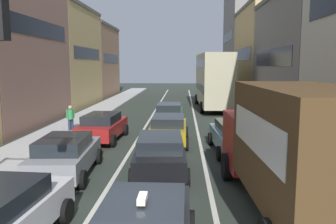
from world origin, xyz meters
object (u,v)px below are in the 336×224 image
object	(u,v)px
coupe_centre_lane_fourth	(169,113)
pedestrian_mid_sidewalk	(71,117)
sedan_left_lane_third	(103,126)
sedan_centre_lane_second	(160,153)
sedan_right_lane_behind_truck	(235,136)
wagon_left_lane_second	(66,155)
bus_mid_queue_primary	(213,78)
hatchback_centre_lane_third	(169,129)
removalist_box_truck	(292,145)

from	to	relation	value
coupe_centre_lane_fourth	pedestrian_mid_sidewalk	xyz separation A→B (m)	(-5.85, -2.86, 0.15)
sedan_left_lane_third	pedestrian_mid_sidewalk	bearing A→B (deg)	51.55
sedan_centre_lane_second	sedan_right_lane_behind_truck	xyz separation A→B (m)	(3.27, 3.32, 0.00)
sedan_centre_lane_second	sedan_left_lane_third	distance (m)	6.54
wagon_left_lane_second	bus_mid_queue_primary	size ratio (longest dim) A/B	0.42
sedan_right_lane_behind_truck	pedestrian_mid_sidewalk	size ratio (longest dim) A/B	2.64
hatchback_centre_lane_third	coupe_centre_lane_fourth	bearing A→B (deg)	2.38
sedan_centre_lane_second	coupe_centre_lane_fourth	xyz separation A→B (m)	(-0.10, 10.55, 0.00)
sedan_centre_lane_second	bus_mid_queue_primary	world-z (taller)	bus_mid_queue_primary
sedan_left_lane_third	bus_mid_queue_primary	world-z (taller)	bus_mid_queue_primary
sedan_right_lane_behind_truck	pedestrian_mid_sidewalk	xyz separation A→B (m)	(-9.22, 4.38, 0.15)
coupe_centre_lane_fourth	removalist_box_truck	bearing A→B (deg)	-165.03
coupe_centre_lane_fourth	wagon_left_lane_second	bearing A→B (deg)	162.50
sedan_centre_lane_second	wagon_left_lane_second	size ratio (longest dim) A/B	1.00
wagon_left_lane_second	pedestrian_mid_sidewalk	xyz separation A→B (m)	(-2.48, 8.10, 0.15)
removalist_box_truck	wagon_left_lane_second	size ratio (longest dim) A/B	1.77
removalist_box_truck	hatchback_centre_lane_third	world-z (taller)	removalist_box_truck
wagon_left_lane_second	pedestrian_mid_sidewalk	distance (m)	8.48
sedan_centre_lane_second	pedestrian_mid_sidewalk	size ratio (longest dim) A/B	2.64
removalist_box_truck	hatchback_centre_lane_third	xyz separation A→B (m)	(-3.65, 8.40, -1.18)
hatchback_centre_lane_third	sedan_left_lane_third	xyz separation A→B (m)	(-3.59, 0.60, 0.00)
sedan_left_lane_third	coupe_centre_lane_fourth	bearing A→B (deg)	-31.13
removalist_box_truck	bus_mid_queue_primary	world-z (taller)	bus_mid_queue_primary
hatchback_centre_lane_third	pedestrian_mid_sidewalk	world-z (taller)	pedestrian_mid_sidewalk
hatchback_centre_lane_third	bus_mid_queue_primary	xyz separation A→B (m)	(3.51, 14.61, 2.03)
wagon_left_lane_second	sedan_right_lane_behind_truck	xyz separation A→B (m)	(6.74, 3.72, 0.00)
sedan_centre_lane_second	bus_mid_queue_primary	distance (m)	19.97
wagon_left_lane_second	coupe_centre_lane_fourth	size ratio (longest dim) A/B	1.02
hatchback_centre_lane_third	sedan_right_lane_behind_truck	bearing A→B (deg)	-116.79
hatchback_centre_lane_third	bus_mid_queue_primary	bearing A→B (deg)	-13.23
hatchback_centre_lane_third	coupe_centre_lane_fourth	distance (m)	5.62
hatchback_centre_lane_third	sedan_left_lane_third	world-z (taller)	same
wagon_left_lane_second	pedestrian_mid_sidewalk	bearing A→B (deg)	13.47
pedestrian_mid_sidewalk	coupe_centre_lane_fourth	bearing A→B (deg)	70.03
sedan_centre_lane_second	pedestrian_mid_sidewalk	distance (m)	9.73
wagon_left_lane_second	sedan_right_lane_behind_truck	world-z (taller)	same
bus_mid_queue_primary	hatchback_centre_lane_third	bearing A→B (deg)	164.98
sedan_left_lane_third	sedan_right_lane_behind_truck	distance (m)	7.11
sedan_right_lane_behind_truck	wagon_left_lane_second	bearing A→B (deg)	115.84
removalist_box_truck	pedestrian_mid_sidewalk	size ratio (longest dim) A/B	4.69
coupe_centre_lane_fourth	sedan_right_lane_behind_truck	xyz separation A→B (m)	(3.37, -7.24, 0.00)
hatchback_centre_lane_third	removalist_box_truck	bearing A→B (deg)	-156.26
removalist_box_truck	sedan_centre_lane_second	world-z (taller)	removalist_box_truck
sedan_left_lane_third	bus_mid_queue_primary	bearing A→B (deg)	-24.03
removalist_box_truck	wagon_left_lane_second	xyz separation A→B (m)	(-7.23, 3.06, -1.18)
coupe_centre_lane_fourth	pedestrian_mid_sidewalk	bearing A→B (deg)	115.62
wagon_left_lane_second	hatchback_centre_lane_third	world-z (taller)	same
hatchback_centre_lane_third	coupe_centre_lane_fourth	xyz separation A→B (m)	(-0.21, 5.62, 0.00)
removalist_box_truck	coupe_centre_lane_fourth	size ratio (longest dim) A/B	1.81
hatchback_centre_lane_third	pedestrian_mid_sidewalk	xyz separation A→B (m)	(-6.06, 2.76, 0.15)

